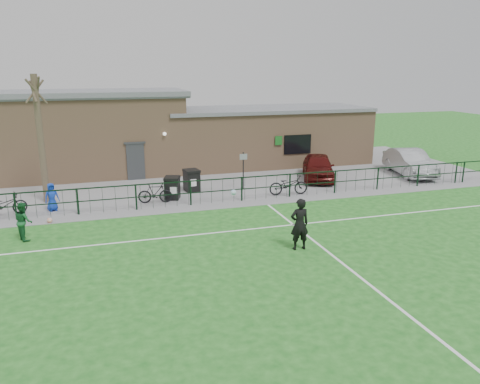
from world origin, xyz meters
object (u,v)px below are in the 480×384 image
object	(u,v)px
wheelie_bin_left	(172,189)
outfield_player	(24,221)
car_maroon	(318,167)
spectator_child	(52,197)
bicycle_c	(4,205)
bare_tree	(41,140)
wheelie_bin_right	(192,181)
car_silver	(410,162)
sign_post	(243,171)
bicycle_e	(288,185)
bicycle_d	(155,193)
ball_ground	(50,220)

from	to	relation	value
wheelie_bin_left	outfield_player	distance (m)	7.34
car_maroon	outfield_player	bearing A→B (deg)	-136.56
spectator_child	bicycle_c	bearing A→B (deg)	167.55
bare_tree	spectator_child	bearing A→B (deg)	-76.72
wheelie_bin_right	car_maroon	size ratio (longest dim) A/B	0.25
car_silver	wheelie_bin_right	bearing A→B (deg)	-168.67
sign_post	bicycle_e	size ratio (longest dim) A/B	1.02
wheelie_bin_left	outfield_player	bearing A→B (deg)	-129.09
bicycle_c	spectator_child	distance (m)	1.93
sign_post	car_silver	bearing A→B (deg)	2.41
bicycle_d	spectator_child	size ratio (longest dim) A/B	1.27
bicycle_d	ball_ground	bearing A→B (deg)	119.33
wheelie_bin_left	wheelie_bin_right	world-z (taller)	wheelie_bin_right
bare_tree	bicycle_c	world-z (taller)	bare_tree
bicycle_d	wheelie_bin_right	bearing A→B (deg)	-41.68
bare_tree	wheelie_bin_left	world-z (taller)	bare_tree
bicycle_c	bicycle_e	world-z (taller)	bicycle_e
bicycle_d	bicycle_e	xyz separation A→B (m)	(6.63, -0.47, 0.03)
bicycle_c	ball_ground	world-z (taller)	bicycle_c
spectator_child	ball_ground	world-z (taller)	spectator_child
bare_tree	outfield_player	world-z (taller)	bare_tree
bicycle_e	spectator_child	world-z (taller)	spectator_child
sign_post	car_maroon	world-z (taller)	sign_post
bicycle_e	bicycle_c	bearing A→B (deg)	95.52
car_silver	bicycle_d	world-z (taller)	car_silver
sign_post	spectator_child	xyz separation A→B (m)	(-9.34, -1.11, -0.37)
wheelie_bin_left	sign_post	xyz separation A→B (m)	(3.86, 0.72, 0.49)
bicycle_c	bicycle_d	world-z (taller)	bicycle_d
wheelie_bin_right	bicycle_c	size ratio (longest dim) A/B	0.57
car_silver	spectator_child	world-z (taller)	car_silver
bare_tree	bicycle_c	distance (m)	3.44
sign_post	bare_tree	bearing A→B (deg)	177.30
sign_post	ball_ground	xyz separation A→B (m)	(-9.34, -2.88, -0.91)
bicycle_d	car_maroon	bearing A→B (deg)	-67.75
car_silver	ball_ground	distance (m)	20.20
wheelie_bin_left	bicycle_c	xyz separation A→B (m)	(-7.39, -0.61, -0.03)
car_maroon	spectator_child	xyz separation A→B (m)	(-14.17, -2.14, -0.09)
wheelie_bin_right	outfield_player	size ratio (longest dim) A/B	0.72
ball_ground	bare_tree	bearing A→B (deg)	96.33
car_maroon	spectator_child	distance (m)	14.34
bicycle_c	spectator_child	bearing A→B (deg)	-103.87
bare_tree	wheelie_bin_left	distance (m)	6.46
spectator_child	sign_post	bearing A→B (deg)	-12.08
wheelie_bin_right	car_maroon	world-z (taller)	car_maroon
car_maroon	outfield_player	size ratio (longest dim) A/B	2.90
sign_post	outfield_player	xyz separation A→B (m)	(-10.04, -4.67, -0.29)
bicycle_c	ball_ground	size ratio (longest dim) A/B	8.19
bicycle_d	wheelie_bin_left	bearing A→B (deg)	-52.47
car_maroon	car_silver	distance (m)	5.77
sign_post	bicycle_d	bearing A→B (deg)	-165.83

